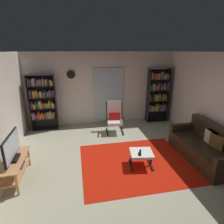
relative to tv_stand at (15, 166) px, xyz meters
The scene contains 14 objects.
ground_plane 2.31m from the tv_stand, ahead, with size 7.02×7.02×0.00m, color #AAA78B.
wall_back 3.88m from the tv_stand, 52.46° to the left, with size 5.60×0.06×2.60m, color silver.
glass_door_panel 3.93m from the tv_stand, 49.00° to the left, with size 1.10×0.01×2.00m, color silver.
area_rug 2.70m from the tv_stand, ahead, with size 2.60×2.19×0.01m, color red.
tv_stand is the anchor object (origin of this frame).
television 0.43m from the tv_stand, 84.33° to the right, with size 0.20×0.89×0.55m.
bookshelf_near_tv 2.80m from the tv_stand, 84.91° to the left, with size 0.86×0.30×1.90m.
bookshelf_near_sofa 5.20m from the tv_stand, 31.75° to the left, with size 0.80×0.30×2.02m.
leather_sofa 4.49m from the tv_stand, ahead, with size 0.86×1.92×0.88m.
lounge_armchair 3.31m from the tv_stand, 38.58° to the left, with size 0.64×0.71×1.02m.
ottoman 2.78m from the tv_stand, ahead, with size 0.59×0.55×0.37m.
tv_remote 2.76m from the tv_stand, ahead, with size 0.04×0.14×0.02m, color black.
cell_phone 2.71m from the tv_stand, ahead, with size 0.07×0.14×0.01m, color black.
wall_clock 3.50m from the tv_stand, 67.19° to the left, with size 0.29×0.03×0.29m.
Camera 1 is at (-0.93, -3.76, 2.64)m, focal length 29.75 mm.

